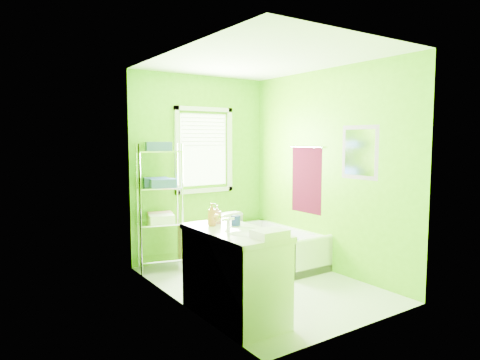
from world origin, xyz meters
TOP-DOWN VIEW (x-y plane):
  - ground at (0.00, 0.00)m, footprint 2.90×2.90m
  - room_envelope at (0.00, 0.00)m, footprint 2.14×2.94m
  - window at (0.05, 1.42)m, footprint 0.92×0.05m
  - door at (-1.04, -1.00)m, footprint 0.09×0.80m
  - right_wall_decor at (1.04, -0.02)m, footprint 0.04×1.48m
  - bathtub at (0.70, 0.56)m, footprint 0.70×1.49m
  - toilet at (0.01, 1.09)m, footprint 0.55×0.79m
  - vanity at (-0.77, -0.61)m, footprint 0.58×1.13m
  - wire_shelf_unit at (-0.74, 1.17)m, footprint 0.62×0.51m

SIDE VIEW (x-z plane):
  - ground at x=0.00m, z-range 0.00..0.00m
  - bathtub at x=0.70m, z-range -0.09..0.40m
  - toilet at x=0.01m, z-range 0.00..0.73m
  - vanity at x=-0.77m, z-range -0.09..0.99m
  - door at x=-1.04m, z-range 0.00..2.00m
  - wire_shelf_unit at x=-0.74m, z-range 0.19..1.86m
  - right_wall_decor at x=1.04m, z-range 0.74..1.91m
  - room_envelope at x=0.00m, z-range 0.24..2.86m
  - window at x=0.05m, z-range 1.00..2.22m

